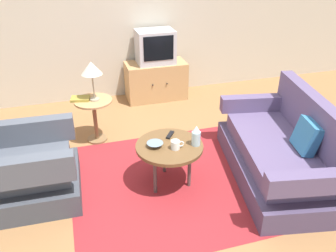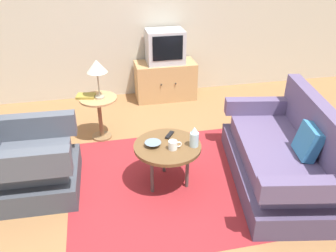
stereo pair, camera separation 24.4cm
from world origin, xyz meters
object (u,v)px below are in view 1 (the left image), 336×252
Objects in this scene: tv_stand at (156,81)px; armchair at (24,171)px; tv_remote_dark at (170,135)px; couch at (282,153)px; side_table at (94,112)px; mug at (176,145)px; bowl at (155,145)px; book at (80,99)px; television at (155,47)px; coffee_table at (169,148)px; vase at (196,136)px; table_lamp at (91,69)px.

armchair is at bearing -132.92° from tv_stand.
tv_stand is at bearing -155.36° from tv_remote_dark.
couch is 2.26m from side_table.
mug reaches higher than bowl.
television is at bearing 51.77° from book.
coffee_table is 0.12m from mug.
tv_remote_dark is at bearing -100.28° from television.
tv_remote_dark is at bearing -53.34° from side_table.
side_table is at bearing 64.57° from couch.
television reaches higher than mug.
bowl is at bearing -65.76° from side_table.
vase is 0.86× the size of book.
table_lamp is (0.02, -0.01, 0.55)m from side_table.
couch is 1.96× the size of tv_stand.
couch is 3.26× the size of side_table.
coffee_table is 1.21× the size of television.
tv_stand is 6.26× the size of tv_remote_dark.
vase is at bearing -12.01° from bowl.
book is at bearing 130.15° from vase.
tv_remote_dark is 0.59× the size of book.
armchair is 1.50m from mug.
coffee_table is at bearing -100.97° from television.
book is (-1.21, -1.01, 0.28)m from tv_stand.
bowl is 1.11× the size of tv_remote_dark.
bowl is (-0.57, -2.17, -0.34)m from television.
tv_stand is 2.27m from vase.
book is at bearing 124.01° from coffee_table.
couch is at bearing -72.38° from television.
bowl is (1.28, -0.18, 0.18)m from armchair.
couch is 12.27× the size of tv_remote_dark.
television is at bearing 75.33° from bowl.
tv_stand is 2.30m from mug.
side_table is 4.17× the size of mug.
side_table is 2.59× the size of vase.
table_lamp is at bearing -20.72° from side_table.
side_table is 2.23× the size of book.
armchair reaches higher than tv_remote_dark.
mug is (-1.15, 0.13, 0.23)m from couch.
side_table is 1.17m from tv_remote_dark.
tv_remote_dark is at bearing 38.11° from bowl.
couch is 8.45× the size of vase.
coffee_table is 1.42× the size of table_lamp.
vase is at bearing 3.25° from mug.
tv_remote_dark is (-0.20, 0.25, -0.09)m from vase.
vase reaches higher than bowl.
television reaches higher than bowl.
tv_stand is 1.93× the size of table_lamp.
tv_stand is at bearing -90.00° from television.
side_table is 0.23m from book.
table_lamp is 0.42m from book.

